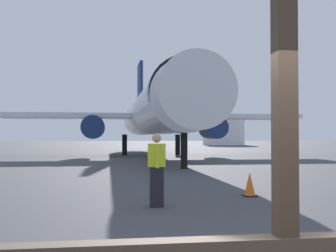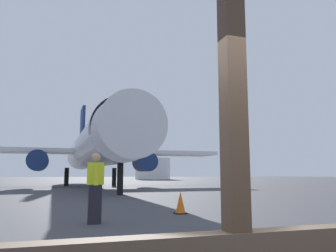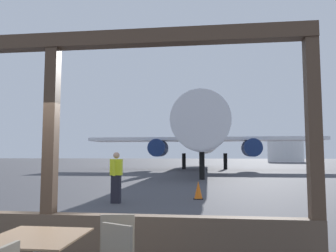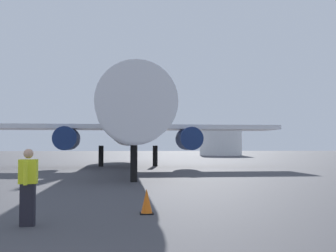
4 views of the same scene
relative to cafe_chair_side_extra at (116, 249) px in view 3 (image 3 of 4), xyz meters
name	(u,v)px [view 3 (image 3 of 4)]	position (x,y,z in m)	size (l,w,h in m)	color
ground_plane	(189,167)	(-1.52, 41.38, -0.56)	(220.00, 220.00, 0.00)	#424247
window_frame	(50,178)	(-1.52, 1.38, 0.70)	(8.53, 0.24, 3.67)	brown
cafe_chair_side_extra	(116,249)	(0.00, 0.00, 0.00)	(0.43, 0.43, 0.94)	gray
airplane	(204,136)	(0.65, 32.63, 3.15)	(25.89, 35.45, 10.60)	silver
ground_crew_worker	(116,177)	(-2.09, 7.36, 0.34)	(0.40, 0.57, 1.74)	black
traffic_cone	(198,191)	(0.69, 8.73, -0.24)	(0.36, 0.36, 0.67)	orange
fuel_storage_tank	(285,152)	(19.22, 76.98, 1.88)	(8.14, 8.14, 4.87)	white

